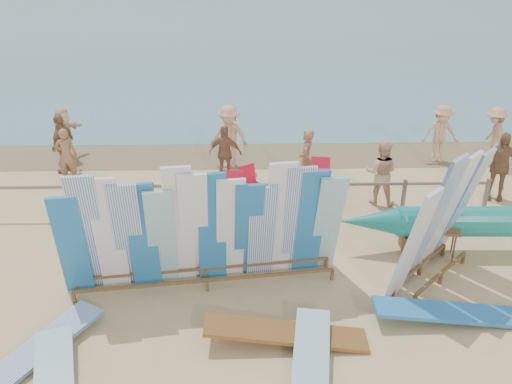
{
  "coord_description": "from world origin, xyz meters",
  "views": [
    {
      "loc": [
        0.17,
        -8.63,
        6.04
      ],
      "look_at": [
        0.43,
        2.12,
        1.03
      ],
      "focal_mm": 38.0,
      "sensor_mm": 36.0,
      "label": 1
    }
  ],
  "objects_px": {
    "beachgoer_4": "(225,153)",
    "beachgoer_3": "(229,137)",
    "vendor_table": "(436,239)",
    "beachgoer_8": "(381,173)",
    "flat_board_e": "(31,361)",
    "beachgoer_1": "(67,155)",
    "beach_chair_right": "(251,187)",
    "beachgoer_extra_0": "(493,136)",
    "side_surfboard_rack": "(439,223)",
    "flat_board_d": "(449,320)",
    "flat_board_c": "(286,342)",
    "flat_board_b": "(310,379)",
    "beachgoer_9": "(441,134)",
    "beachgoer_10": "(499,166)",
    "stroller": "(320,187)",
    "beachgoer_extra_1": "(63,144)",
    "beachgoer_11": "(65,133)",
    "beachgoer_7": "(306,159)",
    "beach_chair_left": "(233,195)",
    "main_surfboard_rack": "(204,232)"
  },
  "relations": [
    {
      "from": "beachgoer_3",
      "to": "beachgoer_11",
      "type": "relative_size",
      "value": 1.17
    },
    {
      "from": "flat_board_b",
      "to": "stroller",
      "type": "relative_size",
      "value": 2.39
    },
    {
      "from": "vendor_table",
      "to": "beachgoer_8",
      "type": "relative_size",
      "value": 0.68
    },
    {
      "from": "vendor_table",
      "to": "beachgoer_9",
      "type": "bearing_deg",
      "value": 89.02
    },
    {
      "from": "beachgoer_7",
      "to": "vendor_table",
      "type": "bearing_deg",
      "value": 45.05
    },
    {
      "from": "flat_board_b",
      "to": "beachgoer_3",
      "type": "relative_size",
      "value": 1.47
    },
    {
      "from": "main_surfboard_rack",
      "to": "beachgoer_10",
      "type": "height_order",
      "value": "main_surfboard_rack"
    },
    {
      "from": "flat_board_e",
      "to": "beachgoer_extra_1",
      "type": "height_order",
      "value": "beachgoer_extra_1"
    },
    {
      "from": "vendor_table",
      "to": "stroller",
      "type": "relative_size",
      "value": 1.01
    },
    {
      "from": "flat_board_b",
      "to": "beach_chair_left",
      "type": "distance_m",
      "value": 6.19
    },
    {
      "from": "flat_board_d",
      "to": "beachgoer_10",
      "type": "bearing_deg",
      "value": -29.2
    },
    {
      "from": "flat_board_e",
      "to": "beachgoer_1",
      "type": "distance_m",
      "value": 7.25
    },
    {
      "from": "flat_board_d",
      "to": "beachgoer_11",
      "type": "bearing_deg",
      "value": 49.1
    },
    {
      "from": "flat_board_d",
      "to": "flat_board_c",
      "type": "xyz_separation_m",
      "value": [
        -2.91,
        -0.5,
        0.0
      ]
    },
    {
      "from": "flat_board_c",
      "to": "beach_chair_left",
      "type": "xyz_separation_m",
      "value": [
        -0.95,
        5.21,
        0.24
      ]
    },
    {
      "from": "stroller",
      "to": "beachgoer_10",
      "type": "height_order",
      "value": "beachgoer_10"
    },
    {
      "from": "beachgoer_extra_0",
      "to": "beachgoer_4",
      "type": "xyz_separation_m",
      "value": [
        -7.77,
        -0.94,
        -0.1
      ]
    },
    {
      "from": "beachgoer_4",
      "to": "beachgoer_extra_1",
      "type": "xyz_separation_m",
      "value": [
        -4.59,
        0.64,
        0.08
      ]
    },
    {
      "from": "beachgoer_4",
      "to": "beachgoer_9",
      "type": "xyz_separation_m",
      "value": [
        6.31,
        1.2,
        0.09
      ]
    },
    {
      "from": "beachgoer_9",
      "to": "beachgoer_7",
      "type": "height_order",
      "value": "beachgoer_9"
    },
    {
      "from": "stroller",
      "to": "beachgoer_extra_1",
      "type": "distance_m",
      "value": 7.34
    },
    {
      "from": "flat_board_b",
      "to": "beachgoer_7",
      "type": "relative_size",
      "value": 1.68
    },
    {
      "from": "beachgoer_3",
      "to": "beachgoer_extra_1",
      "type": "xyz_separation_m",
      "value": [
        -4.68,
        -0.3,
        -0.07
      ]
    },
    {
      "from": "flat_board_c",
      "to": "beachgoer_10",
      "type": "xyz_separation_m",
      "value": [
        5.76,
        5.39,
        0.89
      ]
    },
    {
      "from": "stroller",
      "to": "beachgoer_11",
      "type": "relative_size",
      "value": 0.72
    },
    {
      "from": "side_surfboard_rack",
      "to": "beachgoer_extra_1",
      "type": "height_order",
      "value": "side_surfboard_rack"
    },
    {
      "from": "beach_chair_right",
      "to": "beachgoer_extra_0",
      "type": "height_order",
      "value": "beachgoer_extra_0"
    },
    {
      "from": "flat_board_c",
      "to": "beachgoer_8",
      "type": "xyz_separation_m",
      "value": [
        2.73,
        5.17,
        0.83
      ]
    },
    {
      "from": "flat_board_d",
      "to": "stroller",
      "type": "distance_m",
      "value": 4.99
    },
    {
      "from": "beachgoer_3",
      "to": "flat_board_c",
      "type": "bearing_deg",
      "value": -58.03
    },
    {
      "from": "side_surfboard_rack",
      "to": "beachgoer_extra_1",
      "type": "relative_size",
      "value": 1.62
    },
    {
      "from": "stroller",
      "to": "beachgoer_8",
      "type": "bearing_deg",
      "value": 6.41
    },
    {
      "from": "flat_board_d",
      "to": "beachgoer_1",
      "type": "distance_m",
      "value": 10.45
    },
    {
      "from": "beachgoer_7",
      "to": "beachgoer_11",
      "type": "bearing_deg",
      "value": -97.05
    },
    {
      "from": "beachgoer_10",
      "to": "beach_chair_right",
      "type": "bearing_deg",
      "value": -160.55
    },
    {
      "from": "flat_board_d",
      "to": "beachgoer_extra_1",
      "type": "bearing_deg",
      "value": 52.38
    },
    {
      "from": "flat_board_d",
      "to": "flat_board_c",
      "type": "height_order",
      "value": "flat_board_c"
    },
    {
      "from": "beachgoer_3",
      "to": "beachgoer_9",
      "type": "bearing_deg",
      "value": 26.4
    },
    {
      "from": "beachgoer_7",
      "to": "beachgoer_4",
      "type": "bearing_deg",
      "value": -93.98
    },
    {
      "from": "beachgoer_9",
      "to": "beachgoer_11",
      "type": "xyz_separation_m",
      "value": [
        -11.17,
        0.55,
        -0.08
      ]
    },
    {
      "from": "beachgoer_7",
      "to": "beachgoer_extra_0",
      "type": "bearing_deg",
      "value": 116.48
    },
    {
      "from": "vendor_table",
      "to": "beachgoer_10",
      "type": "bearing_deg",
      "value": 66.21
    },
    {
      "from": "stroller",
      "to": "beach_chair_right",
      "type": "bearing_deg",
      "value": 169.19
    },
    {
      "from": "flat_board_b",
      "to": "beachgoer_1",
      "type": "height_order",
      "value": "beachgoer_1"
    },
    {
      "from": "flat_board_c",
      "to": "beachgoer_7",
      "type": "xyz_separation_m",
      "value": [
        0.98,
        6.2,
        0.8
      ]
    },
    {
      "from": "beachgoer_extra_0",
      "to": "beachgoer_4",
      "type": "relative_size",
      "value": 1.12
    },
    {
      "from": "beachgoer_4",
      "to": "beachgoer_3",
      "type": "bearing_deg",
      "value": -84.07
    },
    {
      "from": "beachgoer_4",
      "to": "flat_board_c",
      "type": "bearing_deg",
      "value": 111.09
    },
    {
      "from": "stroller",
      "to": "beachgoer_11",
      "type": "xyz_separation_m",
      "value": [
        -7.25,
        3.34,
        0.33
      ]
    },
    {
      "from": "side_surfboard_rack",
      "to": "beachgoer_3",
      "type": "bearing_deg",
      "value": 79.22
    }
  ]
}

